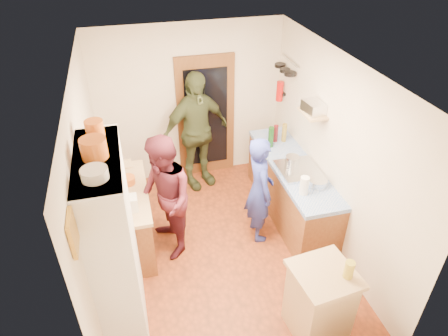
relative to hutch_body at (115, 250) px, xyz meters
name	(u,v)px	position (x,y,z in m)	size (l,w,h in m)	color
floor	(221,250)	(1.30, 0.80, -1.11)	(3.00, 4.00, 0.02)	#8E3917
ceiling	(220,67)	(1.30, 0.80, 1.51)	(3.00, 4.00, 0.02)	silver
wall_back	(190,104)	(1.30, 2.81, 0.20)	(3.00, 0.02, 2.60)	beige
wall_front	(282,308)	(1.30, -1.21, 0.20)	(3.00, 0.02, 2.60)	beige
wall_left	(91,191)	(-0.21, 0.80, 0.20)	(0.02, 4.00, 2.60)	beige
wall_right	(334,155)	(2.81, 0.80, 0.20)	(0.02, 4.00, 2.60)	beige
door_frame	(206,117)	(1.55, 2.77, -0.05)	(0.95, 0.06, 2.10)	brown
door_glass	(206,118)	(1.55, 2.74, -0.05)	(0.70, 0.02, 1.70)	black
hutch_body	(115,250)	(0.00, 0.00, 0.00)	(0.40, 1.20, 2.20)	white
hutch_top_shelf	(96,160)	(0.00, 0.00, 1.08)	(0.40, 1.14, 0.04)	white
plate_stack	(94,174)	(0.00, -0.32, 1.14)	(0.21, 0.21, 0.09)	white
orange_pot_a	(94,148)	(0.00, 0.01, 1.19)	(0.22, 0.22, 0.18)	orange
orange_pot_b	(95,128)	(0.00, 0.40, 1.18)	(0.17, 0.17, 0.15)	orange
left_counter_base	(127,220)	(0.10, 1.25, -0.68)	(0.60, 1.40, 0.85)	brown
left_counter_top	(123,193)	(0.10, 1.25, -0.23)	(0.64, 1.44, 0.05)	tan
toaster	(127,204)	(0.15, 0.86, -0.10)	(0.25, 0.17, 0.19)	white
kettle	(118,195)	(0.05, 1.06, -0.11)	(0.16, 0.16, 0.18)	white
orange_bowl	(127,180)	(0.18, 1.43, -0.15)	(0.21, 0.21, 0.09)	orange
chopping_board	(121,165)	(0.12, 1.88, -0.19)	(0.30, 0.22, 0.03)	tan
right_counter_base	(290,191)	(2.50, 1.30, -0.68)	(0.60, 2.20, 0.84)	brown
right_counter_top	(293,166)	(2.50, 1.30, -0.23)	(0.62, 2.22, 0.06)	blue
hob	(298,169)	(2.50, 1.13, -0.18)	(0.55, 0.58, 0.04)	silver
pot_on_hob	(292,160)	(2.45, 1.24, -0.10)	(0.20, 0.20, 0.13)	silver
bottle_a	(271,137)	(2.35, 1.85, -0.04)	(0.08, 0.08, 0.33)	#143F14
bottle_b	(276,133)	(2.48, 1.98, -0.06)	(0.07, 0.07, 0.28)	#591419
bottle_c	(284,133)	(2.61, 1.96, -0.05)	(0.07, 0.07, 0.30)	olive
paper_towel	(304,186)	(2.35, 0.63, -0.08)	(0.11, 0.11, 0.25)	white
mixing_bowl	(318,182)	(2.60, 0.74, -0.15)	(0.25, 0.25, 0.10)	silver
island_base	(319,303)	(2.02, -0.66, -0.67)	(0.55, 0.55, 0.86)	tan
island_top	(325,274)	(2.02, -0.66, -0.22)	(0.62, 0.62, 0.05)	tan
cutting_board	(318,271)	(1.96, -0.61, -0.21)	(0.35, 0.28, 0.02)	white
oil_jar	(349,270)	(2.21, -0.76, -0.09)	(0.10, 0.10, 0.20)	#AD9E2D
pan_rail	(290,61)	(2.76, 2.33, 0.95)	(0.02, 0.02, 0.65)	silver
pan_hang_a	(290,74)	(2.70, 2.15, 0.82)	(0.18, 0.18, 0.05)	black
pan_hang_b	(285,70)	(2.70, 2.35, 0.80)	(0.16, 0.16, 0.05)	black
pan_hang_c	(280,65)	(2.70, 2.55, 0.81)	(0.17, 0.17, 0.05)	black
wall_shelf	(313,113)	(2.67, 1.25, 0.60)	(0.26, 0.42, 0.03)	tan
radio	(314,107)	(2.67, 1.25, 0.69)	(0.22, 0.30, 0.15)	silver
ext_bracket	(283,94)	(2.77, 2.50, 0.35)	(0.06, 0.10, 0.04)	black
fire_extinguisher	(280,91)	(2.71, 2.50, 0.40)	(0.11, 0.11, 0.32)	red
picture_frame	(73,233)	(-0.18, -0.75, 0.95)	(0.03, 0.25, 0.30)	gold
person_hob	(262,190)	(1.92, 0.96, -0.31)	(0.57, 0.38, 1.57)	navy
person_left	(166,196)	(0.63, 1.05, -0.23)	(0.85, 0.66, 1.74)	#4C1823
person_back	(197,132)	(1.33, 2.44, -0.11)	(1.16, 0.48, 1.98)	#353D22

